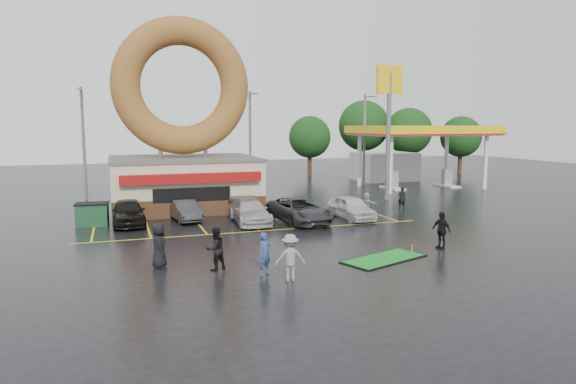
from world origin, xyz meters
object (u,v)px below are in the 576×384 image
object	(u,v)px
gas_station	(405,148)
person_cameraman	(441,230)
car_dgrey	(185,210)
streetlight_right	(365,137)
car_grey	(299,210)
person_blue	(265,254)
car_silver	(250,212)
car_black	(128,212)
donut_shop	(183,146)
dumpster	(92,215)
putting_green	(384,259)
car_white	(351,207)
shell_sign	(389,107)
streetlight_left	(84,140)
streetlight_mid	(250,138)

from	to	relation	value
gas_station	person_cameraman	bearing A→B (deg)	-117.54
car_dgrey	streetlight_right	bearing A→B (deg)	27.46
car_grey	person_blue	bearing A→B (deg)	-123.13
gas_station	car_silver	xyz separation A→B (m)	(-19.94, -15.03, -2.99)
car_black	donut_shop	bearing A→B (deg)	52.29
streetlight_right	dumpster	xyz separation A→B (m)	(-25.09, -13.81, -4.13)
car_black	person_cameraman	bearing A→B (deg)	-38.26
gas_station	putting_green	size ratio (longest dim) A/B	3.10
car_white	streetlight_right	bearing A→B (deg)	58.72
car_white	shell_sign	bearing A→B (deg)	44.85
streetlight_right	car_black	world-z (taller)	streetlight_right
streetlight_right	car_white	bearing A→B (deg)	-119.34
streetlight_left	car_white	world-z (taller)	streetlight_left
person_blue	putting_green	bearing A→B (deg)	-23.75
streetlight_mid	car_white	xyz separation A→B (m)	(2.59, -15.74, -4.04)
streetlight_left	streetlight_right	distance (m)	26.08
donut_shop	car_white	distance (m)	12.91
car_dgrey	donut_shop	bearing A→B (deg)	74.97
gas_station	shell_sign	bearing A→B (deg)	-128.07
streetlight_mid	car_silver	xyz separation A→B (m)	(-3.94, -15.01, -4.07)
shell_sign	car_grey	world-z (taller)	shell_sign
car_dgrey	person_blue	xyz separation A→B (m)	(1.53, -12.95, 0.22)
streetlight_mid	person_blue	bearing A→B (deg)	-103.25
streetlight_left	streetlight_right	xyz separation A→B (m)	(26.00, 2.00, 0.00)
donut_shop	car_dgrey	bearing A→B (deg)	-97.14
streetlight_right	car_white	world-z (taller)	streetlight_right
gas_station	shell_sign	size ratio (longest dim) A/B	1.29
streetlight_left	gas_station	bearing A→B (deg)	1.95
streetlight_left	dumpster	world-z (taller)	streetlight_left
streetlight_right	car_white	xyz separation A→B (m)	(-9.41, -16.74, -4.04)
streetlight_left	streetlight_right	bearing A→B (deg)	4.40
car_white	dumpster	size ratio (longest dim) A/B	2.42
car_black	streetlight_left	bearing A→B (deg)	102.88
shell_sign	car_white	distance (m)	11.47
gas_station	streetlight_left	bearing A→B (deg)	-178.05
donut_shop	car_black	bearing A→B (deg)	-126.98
putting_green	shell_sign	bearing A→B (deg)	60.26
donut_shop	dumpster	distance (m)	8.68
donut_shop	putting_green	distance (m)	19.08
car_dgrey	car_white	bearing A→B (deg)	-23.32
car_white	car_dgrey	bearing A→B (deg)	162.63
streetlight_mid	dumpster	bearing A→B (deg)	-135.61
donut_shop	putting_green	bearing A→B (deg)	-68.98
shell_sign	car_grey	bearing A→B (deg)	-145.61
shell_sign	putting_green	size ratio (longest dim) A/B	2.41
car_grey	putting_green	bearing A→B (deg)	-92.52
car_dgrey	car_silver	size ratio (longest dim) A/B	0.80
car_white	person_cameraman	distance (m)	8.60
streetlight_mid	car_white	bearing A→B (deg)	-80.65
gas_station	car_black	distance (m)	30.27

